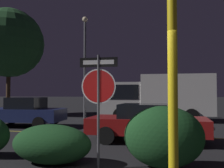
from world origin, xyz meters
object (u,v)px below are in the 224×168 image
hedge_bush_2 (164,137)px  passing_car_2 (147,122)px  street_lamp (85,58)px  hedge_bush_1 (51,144)px  stop_sign (98,88)px  passing_car_1 (25,112)px  tree_0 (9,43)px  yellow_pole_right (173,107)px  delivery_truck (154,96)px

hedge_bush_2 → passing_car_2: size_ratio=0.42×
hedge_bush_2 → street_lamp: 11.81m
hedge_bush_2 → passing_car_2: (-0.61, 3.12, -0.04)m
street_lamp → hedge_bush_1: bearing=-75.9°
stop_sign → passing_car_1: stop_sign is taller
tree_0 → passing_car_2: bearing=-36.7°
hedge_bush_1 → passing_car_2: size_ratio=0.47×
passing_car_2 → street_lamp: size_ratio=0.62×
stop_sign → hedge_bush_1: stop_sign is taller
street_lamp → tree_0: bearing=166.3°
stop_sign → street_lamp: (-3.78, 10.36, 2.25)m
yellow_pole_right → tree_0: (-12.30, 14.28, 4.23)m
yellow_pole_right → hedge_bush_2: yellow_pole_right is taller
passing_car_2 → tree_0: size_ratio=0.50×
hedge_bush_2 → passing_car_1: size_ratio=0.44×
yellow_pole_right → street_lamp: size_ratio=0.44×
hedge_bush_1 → tree_0: tree_0 is taller
hedge_bush_1 → hedge_bush_2: bearing=4.8°
passing_car_2 → street_lamp: street_lamp is taller
yellow_pole_right → passing_car_1: (-7.22, 8.38, -0.78)m
stop_sign → hedge_bush_1: 1.80m
stop_sign → yellow_pole_right: yellow_pole_right is taller
hedge_bush_1 → passing_car_2: passing_car_2 is taller
tree_0 → yellow_pole_right: bearing=-49.2°
hedge_bush_1 → passing_car_1: bearing=126.1°
yellow_pole_right → delivery_truck: bearing=93.7°
hedge_bush_1 → delivery_truck: (1.98, 10.21, 1.08)m
passing_car_2 → tree_0: (-11.54, 8.61, 5.07)m
delivery_truck → street_lamp: size_ratio=1.00×
stop_sign → hedge_bush_1: bearing=174.5°
passing_car_1 → stop_sign: bearing=-141.1°
hedge_bush_1 → street_lamp: street_lamp is taller
stop_sign → yellow_pole_right: bearing=-55.0°
passing_car_1 → street_lamp: 5.67m
hedge_bush_1 → delivery_truck: size_ratio=0.29×
delivery_truck → hedge_bush_1: bearing=167.1°
passing_car_2 → delivery_truck: bearing=-177.9°
passing_car_1 → street_lamp: bearing=-27.1°
passing_car_1 → delivery_truck: bearing=-60.5°
yellow_pole_right → tree_0: bearing=130.8°
hedge_bush_2 → passing_car_1: passing_car_1 is taller
passing_car_2 → street_lamp: (-4.62, 6.92, 3.39)m
delivery_truck → tree_0: size_ratio=0.81×
yellow_pole_right → hedge_bush_1: size_ratio=1.52×
passing_car_1 → hedge_bush_1: bearing=-147.4°
passing_car_1 → tree_0: (-5.09, 5.90, 5.00)m
passing_car_2 → hedge_bush_1: bearing=-29.7°
yellow_pole_right → delivery_truck: 12.56m
yellow_pole_right → street_lamp: (-5.38, 12.58, 2.55)m
stop_sign → yellow_pole_right: 2.75m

